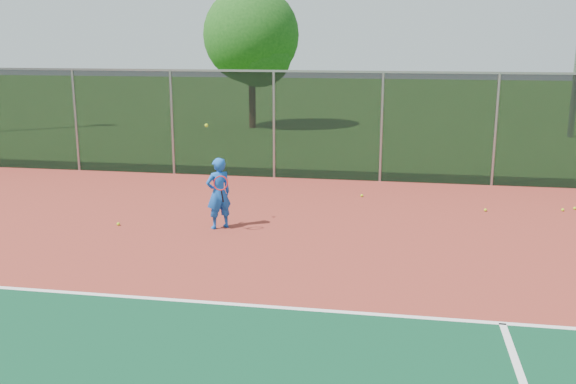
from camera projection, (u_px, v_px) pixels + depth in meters
name	position (u px, v px, depth m)	size (l,w,h in m)	color
court_apron	(353.00, 346.00, 8.28)	(30.00, 20.00, 0.02)	#993326
fence_back	(382.00, 126.00, 17.50)	(30.00, 0.06, 3.03)	black
tennis_player	(219.00, 193.00, 13.27)	(0.65, 0.73, 2.18)	blue
practice_ball_0	(118.00, 224.00, 13.60)	(0.07, 0.07, 0.07)	#AED118
practice_ball_2	(563.00, 210.00, 14.73)	(0.07, 0.07, 0.07)	#AED118
practice_ball_4	(575.00, 208.00, 14.87)	(0.07, 0.07, 0.07)	#AED118
practice_ball_6	(485.00, 210.00, 14.71)	(0.07, 0.07, 0.07)	#AED118
practice_ball_7	(362.00, 196.00, 16.07)	(0.07, 0.07, 0.07)	#AED118
tree_back_left	(253.00, 40.00, 27.78)	(4.18, 4.18, 6.14)	#341D13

